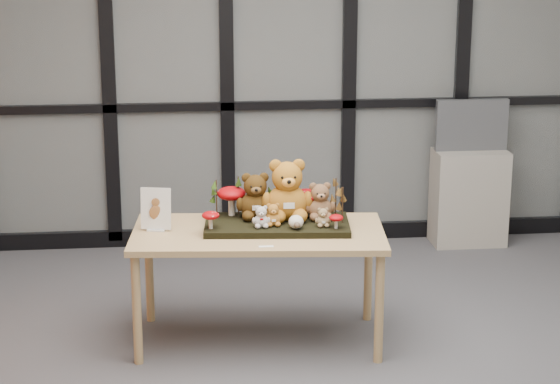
{
  "coord_description": "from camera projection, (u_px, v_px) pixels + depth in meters",
  "views": [
    {
      "loc": [
        -0.82,
        -4.84,
        2.4
      ],
      "look_at": [
        -0.26,
        0.58,
        0.91
      ],
      "focal_mm": 65.0,
      "sensor_mm": 36.0,
      "label": 1
    }
  ],
  "objects": [
    {
      "name": "bear_tan_back",
      "position": [
        320.0,
        199.0,
        5.83
      ],
      "size": [
        0.19,
        0.18,
        0.24
      ],
      "primitive_type": null,
      "rotation": [
        0.0,
        0.0,
        -0.09
      ],
      "color": "brown",
      "rests_on": "diorama_tray"
    },
    {
      "name": "mushroom_back_right",
      "position": [
        307.0,
        201.0,
        5.88
      ],
      "size": [
        0.16,
        0.16,
        0.18
      ],
      "primitive_type": null,
      "color": "#980409",
      "rests_on": "diorama_tray"
    },
    {
      "name": "room_shell",
      "position": [
        345.0,
        69.0,
        4.92
      ],
      "size": [
        5.0,
        5.0,
        5.0
      ],
      "color": "#BBB9B1",
      "rests_on": "floor"
    },
    {
      "name": "mushroom_back_left",
      "position": [
        231.0,
        200.0,
        5.9
      ],
      "size": [
        0.17,
        0.17,
        0.19
      ],
      "primitive_type": null,
      "color": "#980409",
      "rests_on": "diorama_tray"
    },
    {
      "name": "sprig_dry_far_right",
      "position": [
        336.0,
        198.0,
        5.85
      ],
      "size": [
        0.05,
        0.05,
        0.23
      ],
      "primitive_type": null,
      "color": "brown",
      "rests_on": "diorama_tray"
    },
    {
      "name": "bear_brown_medium",
      "position": [
        255.0,
        193.0,
        5.83
      ],
      "size": [
        0.24,
        0.22,
        0.29
      ],
      "primitive_type": null,
      "rotation": [
        0.0,
        0.0,
        -0.09
      ],
      "color": "#41290C",
      "rests_on": "diorama_tray"
    },
    {
      "name": "diorama_tray",
      "position": [
        277.0,
        225.0,
        5.79
      ],
      "size": [
        0.85,
        0.48,
        0.04
      ],
      "primitive_type": "cube",
      "rotation": [
        0.0,
        0.0,
        -0.09
      ],
      "color": "black",
      "rests_on": "display_table"
    },
    {
      "name": "sign_holder",
      "position": [
        156.0,
        212.0,
        5.72
      ],
      "size": [
        0.18,
        0.08,
        0.25
      ],
      "rotation": [
        0.0,
        0.0,
        -0.21
      ],
      "color": "silver",
      "rests_on": "display_table"
    },
    {
      "name": "monitor",
      "position": [
        472.0,
        125.0,
        7.46
      ],
      "size": [
        0.54,
        0.06,
        0.38
      ],
      "color": "#4F5257",
      "rests_on": "cabinet"
    },
    {
      "name": "sprig_green_centre",
      "position": [
        269.0,
        201.0,
        5.92
      ],
      "size": [
        0.05,
        0.05,
        0.16
      ],
      "primitive_type": null,
      "color": "#1C330B",
      "rests_on": "diorama_tray"
    },
    {
      "name": "mushroom_front_left",
      "position": [
        211.0,
        219.0,
        5.66
      ],
      "size": [
        0.1,
        0.1,
        0.11
      ],
      "primitive_type": null,
      "color": "#980409",
      "rests_on": "diorama_tray"
    },
    {
      "name": "sprig_green_far_left",
      "position": [
        217.0,
        199.0,
        5.86
      ],
      "size": [
        0.05,
        0.05,
        0.22
      ],
      "primitive_type": null,
      "color": "#1C330B",
      "rests_on": "diorama_tray"
    },
    {
      "name": "display_table",
      "position": [
        258.0,
        242.0,
        5.76
      ],
      "size": [
        1.49,
        0.84,
        0.67
      ],
      "rotation": [
        0.0,
        0.0,
        -0.09
      ],
      "color": "tan",
      "rests_on": "floor"
    },
    {
      "name": "bear_small_yellow",
      "position": [
        273.0,
        213.0,
        5.71
      ],
      "size": [
        0.12,
        0.11,
        0.14
      ],
      "primitive_type": null,
      "rotation": [
        0.0,
        0.0,
        -0.09
      ],
      "color": "#AF6D25",
      "rests_on": "diorama_tray"
    },
    {
      "name": "bear_white_bow",
      "position": [
        261.0,
        215.0,
        5.68
      ],
      "size": [
        0.11,
        0.1,
        0.14
      ],
      "primitive_type": null,
      "rotation": [
        0.0,
        0.0,
        -0.09
      ],
      "color": "beige",
      "rests_on": "diorama_tray"
    },
    {
      "name": "glass_partition",
      "position": [
        288.0,
        55.0,
        7.36
      ],
      "size": [
        4.9,
        0.06,
        2.78
      ],
      "color": "#2D383F",
      "rests_on": "floor"
    },
    {
      "name": "floor",
      "position": [
        340.0,
        384.0,
        5.36
      ],
      "size": [
        5.0,
        5.0,
        0.0
      ],
      "primitive_type": "plane",
      "color": "#525157",
      "rests_on": "ground"
    },
    {
      "name": "mushroom_front_right",
      "position": [
        336.0,
        221.0,
        5.66
      ],
      "size": [
        0.08,
        0.08,
        0.09
      ],
      "primitive_type": null,
      "color": "#980409",
      "rests_on": "diorama_tray"
    },
    {
      "name": "bear_beige_small",
      "position": [
        323.0,
        216.0,
        5.7
      ],
      "size": [
        0.1,
        0.09,
        0.12
      ],
      "primitive_type": null,
      "rotation": [
        0.0,
        0.0,
        -0.09
      ],
      "color": "#997C52",
      "rests_on": "diorama_tray"
    },
    {
      "name": "label_card",
      "position": [
        266.0,
        247.0,
        5.47
      ],
      "size": [
        0.08,
        0.03,
        0.0
      ],
      "primitive_type": "cube",
      "color": "white",
      "rests_on": "display_table"
    },
    {
      "name": "cabinet",
      "position": [
        469.0,
        197.0,
        7.58
      ],
      "size": [
        0.54,
        0.31,
        0.72
      ],
      "primitive_type": "cube",
      "color": "#9B968A",
      "rests_on": "floor"
    },
    {
      "name": "sprig_green_mid_left",
      "position": [
        238.0,
        196.0,
        5.9
      ],
      "size": [
        0.05,
        0.05,
        0.23
      ],
      "primitive_type": null,
      "color": "#1C330B",
      "rests_on": "diorama_tray"
    },
    {
      "name": "sprig_dry_mid_right",
      "position": [
        343.0,
        205.0,
        5.75
      ],
      "size": [
        0.05,
        0.05,
        0.21
      ],
      "primitive_type": null,
      "color": "brown",
      "rests_on": "diorama_tray"
    },
    {
      "name": "bear_pooh_yellow",
      "position": [
        287.0,
        186.0,
        5.8
      ],
      "size": [
        0.32,
        0.29,
        0.39
      ],
      "primitive_type": null,
      "rotation": [
        0.0,
        0.0,
        -0.09
      ],
      "color": "#AD6B1D",
      "rests_on": "diorama_tray"
    },
    {
      "name": "plush_cream_hedgehog",
      "position": [
        296.0,
        221.0,
        5.66
      ],
      "size": [
        0.07,
        0.06,
        0.08
      ],
      "primitive_type": null,
      "rotation": [
        0.0,
        0.0,
        -0.09
      ],
      "color": "white",
      "rests_on": "diorama_tray"
    }
  ]
}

